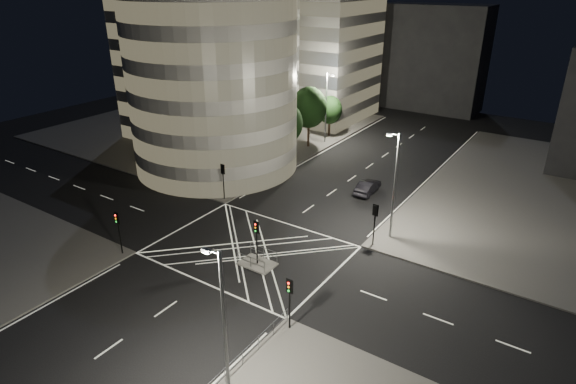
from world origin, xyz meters
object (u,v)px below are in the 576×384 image
Objects in this scene: traffic_signal_nl at (118,225)px; street_lamp_right_near at (224,327)px; central_island at (257,264)px; traffic_signal_fl at (223,175)px; traffic_signal_fr at (375,217)px; traffic_signal_island at (257,234)px; street_lamp_left_far at (326,106)px; street_lamp_left_near at (248,138)px; sedan at (368,187)px; traffic_signal_nr at (290,295)px; street_lamp_right_far at (394,183)px.

traffic_signal_nl is 0.40× the size of street_lamp_right_near.
central_island is 0.75× the size of traffic_signal_fl.
traffic_signal_island is at bearing -129.33° from traffic_signal_fr.
street_lamp_left_far reaches higher than traffic_signal_fl.
street_lamp_left_near reaches higher than traffic_signal_island.
traffic_signal_fl is at bearing 142.46° from traffic_signal_island.
street_lamp_left_near is 2.21× the size of sedan.
traffic_signal_nr is (17.60, -13.60, 0.00)m from traffic_signal_fl.
street_lamp_left_far is (-11.44, 31.50, 5.47)m from central_island.
street_lamp_left_near reaches higher than central_island.
street_lamp_left_far is at bearing 91.57° from traffic_signal_fl.
traffic_signal_island is (-6.80, -8.30, 0.00)m from traffic_signal_fr.
street_lamp_right_far is at bearing 6.88° from traffic_signal_fl.
street_lamp_left_far is at bearing 90.00° from street_lamp_left_near.
street_lamp_right_far is at bearing 40.91° from traffic_signal_nl.
street_lamp_left_near is (-18.24, 5.20, 2.63)m from traffic_signal_fr.
traffic_signal_fl is at bearing -173.12° from street_lamp_right_far.
traffic_signal_fr is at bearing -15.92° from street_lamp_left_near.
traffic_signal_fl is 1.00× the size of traffic_signal_island.
street_lamp_right_far is at bearing -9.03° from street_lamp_left_near.
street_lamp_right_near is (18.24, -20.80, 2.63)m from traffic_signal_fl.
traffic_signal_island is 17.89m from street_lamp_left_near.
street_lamp_right_far is (0.64, 15.80, 2.63)m from traffic_signal_nr.
street_lamp_left_near is 14.62m from sedan.
traffic_signal_island is at bearing 0.00° from central_island.
street_lamp_left_far reaches higher than sedan.
street_lamp_right_near is (0.64, -7.20, 2.63)m from traffic_signal_nr.
traffic_signal_island is at bearing -70.05° from street_lamp_left_far.
street_lamp_right_far reaches higher than traffic_signal_fl.
central_island is at bearing -70.05° from street_lamp_left_far.
traffic_signal_island is (10.80, 5.30, 0.00)m from traffic_signal_nl.
traffic_signal_nl is at bearing -90.00° from traffic_signal_fl.
traffic_signal_nr and traffic_signal_island have the same top height.
traffic_signal_fl is 27.79m from street_lamp_right_near.
traffic_signal_island reaches higher than central_island.
traffic_signal_island is 0.88× the size of sedan.
traffic_signal_fl is 0.88× the size of sedan.
street_lamp_left_near reaches higher than traffic_signal_fr.
traffic_signal_island is at bearing -125.30° from street_lamp_right_far.
traffic_signal_nl is at bearing -89.01° from street_lamp_left_far.
traffic_signal_fl reaches higher than sedan.
street_lamp_right_near is (18.87, -26.00, 0.00)m from street_lamp_left_near.
street_lamp_right_near reaches higher than central_island.
central_island is 12.36m from traffic_signal_nl.
traffic_signal_nr is 0.40× the size of street_lamp_left_near.
traffic_signal_fr is 29.63m from street_lamp_left_far.
traffic_signal_island is 0.40× the size of street_lamp_left_far.
street_lamp_left_near is 18.00m from street_lamp_left_far.
central_island is 9.08m from traffic_signal_nr.
street_lamp_left_near is at bearing 96.97° from traffic_signal_fl.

